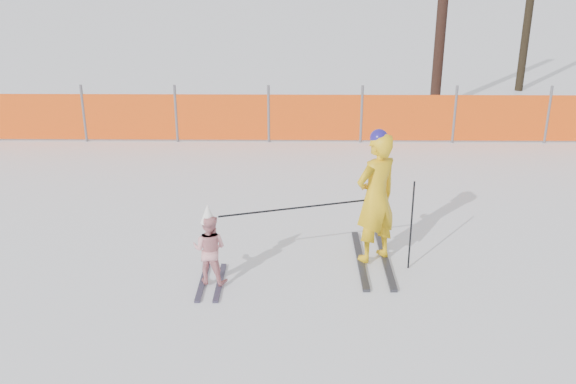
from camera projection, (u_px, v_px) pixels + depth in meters
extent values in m
plane|color=white|center=(288.00, 278.00, 8.26)|extent=(120.00, 120.00, 0.00)
cube|color=black|center=(360.00, 259.00, 8.71)|extent=(0.09, 1.71, 0.04)
cube|color=black|center=(385.00, 260.00, 8.71)|extent=(0.09, 1.71, 0.04)
imported|color=yellow|center=(376.00, 198.00, 8.39)|extent=(0.77, 0.72, 1.76)
sphere|color=navy|center=(379.00, 138.00, 8.10)|extent=(0.23, 0.23, 0.23)
cube|color=black|center=(202.00, 282.00, 8.13)|extent=(0.09, 0.97, 0.03)
cube|color=black|center=(220.00, 282.00, 8.13)|extent=(0.09, 0.97, 0.03)
imported|color=pink|center=(210.00, 249.00, 7.96)|extent=(0.50, 0.43, 0.90)
cone|color=white|center=(208.00, 213.00, 7.79)|extent=(0.19, 0.19, 0.24)
cylinder|color=black|center=(411.00, 226.00, 8.30)|extent=(0.02, 0.02, 1.22)
cylinder|color=black|center=(295.00, 208.00, 8.10)|extent=(1.89, 0.60, 0.02)
cylinder|color=#595960|center=(84.00, 114.00, 13.85)|extent=(0.06, 0.06, 1.25)
cylinder|color=#595960|center=(176.00, 114.00, 13.83)|extent=(0.06, 0.06, 1.25)
cylinder|color=#595960|center=(269.00, 114.00, 13.80)|extent=(0.06, 0.06, 1.25)
cylinder|color=#595960|center=(361.00, 114.00, 13.78)|extent=(0.06, 0.06, 1.25)
cylinder|color=#595960|center=(455.00, 115.00, 13.76)|extent=(0.06, 0.06, 1.25)
cylinder|color=#595960|center=(548.00, 115.00, 13.74)|extent=(0.06, 0.06, 1.25)
cube|color=#F64E0C|center=(209.00, 117.00, 13.84)|extent=(17.43, 0.03, 1.00)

